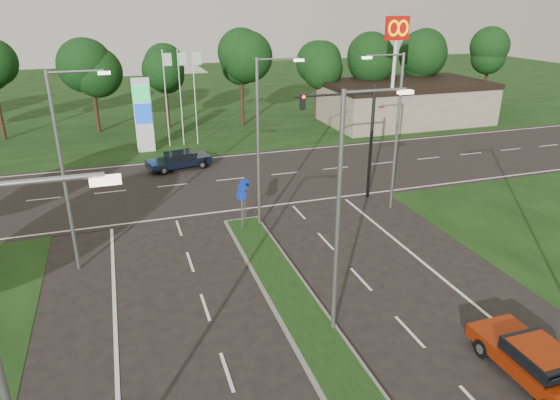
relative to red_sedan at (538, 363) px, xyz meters
name	(u,v)px	position (x,y,z in m)	size (l,w,h in m)	color
verge_far	(166,102)	(-6.00, 53.51, -0.69)	(160.00, 50.00, 0.02)	black
cross_road	(216,181)	(-6.00, 22.51, -0.69)	(160.00, 12.00, 0.02)	black
median_kerb	(335,368)	(-6.00, 2.51, -0.63)	(2.00, 26.00, 0.12)	slate
commercial_building	(405,102)	(16.00, 34.51, 1.31)	(16.00, 9.00, 4.00)	gray
streetlight_median_near	(344,205)	(-5.00, 4.51, 4.39)	(2.53, 0.22, 9.00)	gray
streetlight_median_far	(262,136)	(-5.00, 14.51, 4.39)	(2.53, 0.22, 9.00)	gray
streetlight_left_near	(16,386)	(-14.30, -1.49, 4.39)	(2.53, 0.22, 9.00)	gray
streetlight_left_far	(67,164)	(-14.30, 12.51, 4.39)	(2.53, 0.22, 9.00)	gray
streetlight_right_far	(394,125)	(2.80, 14.51, 4.39)	(2.53, 0.22, 9.00)	gray
traffic_signal	(353,127)	(1.19, 16.50, 3.96)	(5.10, 0.42, 7.00)	black
median_signs	(243,196)	(-6.00, 14.91, 1.03)	(1.16, 1.76, 2.38)	gray
gas_pylon	(146,113)	(-9.79, 31.55, 2.51)	(5.80, 1.26, 8.00)	silver
mcdonalds_sign	(396,45)	(12.00, 30.48, 7.30)	(2.20, 0.47, 10.40)	silver
treeline_far	(179,56)	(-5.90, 38.44, 6.14)	(6.00, 6.00, 9.90)	black
red_sedan	(538,363)	(0.00, 0.00, 0.00)	(1.98, 4.67, 1.28)	maroon
navy_sedan	(179,160)	(-8.02, 26.06, -0.02)	(4.81, 2.71, 1.25)	black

